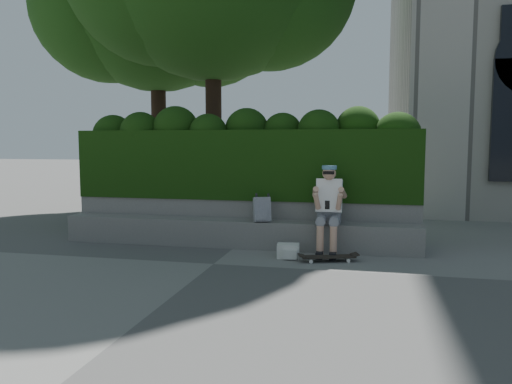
% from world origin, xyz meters
% --- Properties ---
extents(ground, '(80.00, 80.00, 0.00)m').
position_xyz_m(ground, '(0.00, 0.00, 0.00)').
color(ground, slate).
rests_on(ground, ground).
extents(bench_ledge, '(6.00, 0.45, 0.45)m').
position_xyz_m(bench_ledge, '(0.00, 1.25, 0.23)').
color(bench_ledge, gray).
rests_on(bench_ledge, ground).
extents(planter_wall, '(6.00, 0.50, 0.75)m').
position_xyz_m(planter_wall, '(0.00, 1.73, 0.38)').
color(planter_wall, gray).
rests_on(planter_wall, ground).
extents(hedge, '(6.00, 1.00, 1.20)m').
position_xyz_m(hedge, '(0.00, 1.95, 1.35)').
color(hedge, black).
rests_on(hedge, planter_wall).
extents(person, '(0.40, 0.76, 1.38)m').
position_xyz_m(person, '(1.55, 1.07, 0.75)').
color(person, gray).
rests_on(person, ground).
extents(skateboard, '(0.81, 0.43, 0.08)m').
position_xyz_m(skateboard, '(1.60, 0.50, 0.07)').
color(skateboard, black).
rests_on(skateboard, ground).
extents(backpack_plaid, '(0.31, 0.24, 0.40)m').
position_xyz_m(backpack_plaid, '(0.47, 1.15, 0.65)').
color(backpack_plaid, '#AAAAAF').
rests_on(backpack_plaid, bench_ledge).
extents(backpack_ground, '(0.35, 0.27, 0.21)m').
position_xyz_m(backpack_ground, '(0.98, 0.61, 0.11)').
color(backpack_ground, silver).
rests_on(backpack_ground, ground).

